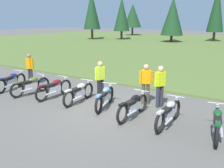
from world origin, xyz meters
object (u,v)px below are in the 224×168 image
Objects in this scene: motorcycle_cream at (79,92)px; rider_with_back_turned at (30,67)px; rider_checking_bike at (100,78)px; motorcycle_navy at (11,81)px; motorcycle_sky_blue at (105,97)px; motorcycle_maroon at (54,88)px; motorcycle_british_green at (217,123)px; motorcycle_silver at (169,113)px; rider_near_row_end at (146,82)px; rider_in_hivis_vest at (160,84)px; motorcycle_olive at (31,85)px; motorcycle_black at (133,106)px.

rider_with_back_turned is at bearing 168.29° from motorcycle_cream.
motorcycle_navy is at bearing -165.11° from rider_checking_bike.
motorcycle_navy and motorcycle_sky_blue have the same top height.
rider_checking_bike is at bearing 63.09° from motorcycle_cream.
motorcycle_maroon is at bearing -151.73° from rider_checking_bike.
motorcycle_cream is 5.52m from motorcycle_british_green.
motorcycle_silver is at bearing -179.55° from motorcycle_british_green.
rider_in_hivis_vest is at bearing -1.55° from rider_near_row_end.
motorcycle_black is at bearing 0.93° from motorcycle_olive.
motorcycle_cream is at bearing -151.34° from rider_near_row_end.
rider_in_hivis_vest and rider_near_row_end have the same top height.
rider_near_row_end reaches higher than motorcycle_cream.
rider_with_back_turned is 6.50m from rider_near_row_end.
rider_in_hivis_vest is (3.05, 1.31, 0.51)m from motorcycle_cream.
motorcycle_british_green is at bearing -2.32° from motorcycle_cream.
motorcycle_olive is 5.94m from rider_in_hivis_vest.
motorcycle_navy is 0.98× the size of motorcycle_black.
rider_with_back_turned is at bearing 88.28° from motorcycle_navy.
rider_with_back_turned is (-6.76, 1.08, 0.51)m from motorcycle_black.
motorcycle_maroon is 1.26× the size of rider_in_hivis_vest.
rider_with_back_turned is (-5.33, 0.77, 0.51)m from motorcycle_sky_blue.
motorcycle_cream is 3.36m from rider_in_hivis_vest.
motorcycle_sky_blue is at bearing -8.19° from rider_with_back_turned.
rider_in_hivis_vest is 2.63m from rider_checking_bike.
motorcycle_maroon is at bearing 178.83° from motorcycle_british_green.
motorcycle_navy is 9.62m from motorcycle_british_green.
rider_in_hivis_vest reaches higher than motorcycle_cream.
rider_checking_bike reaches higher than motorcycle_silver.
motorcycle_british_green is (6.89, -0.14, 0.00)m from motorcycle_maroon.
motorcycle_cream is 1.26× the size of rider_in_hivis_vest.
rider_in_hivis_vest reaches higher than motorcycle_olive.
rider_with_back_turned reaches higher than motorcycle_cream.
rider_with_back_turned reaches higher than motorcycle_silver.
rider_checking_bike is at bearing 153.25° from motorcycle_black.
rider_near_row_end is (-1.60, 1.56, 0.51)m from motorcycle_silver.
motorcycle_british_green is (5.52, -0.22, 0.00)m from motorcycle_cream.
motorcycle_navy is at bearing -179.46° from motorcycle_silver.
motorcycle_navy is 4.11m from motorcycle_cream.
motorcycle_navy is at bearing 179.58° from motorcycle_olive.
motorcycle_sky_blue is 4.26m from motorcycle_british_green.
rider_with_back_turned is at bearing 140.63° from motorcycle_olive.
motorcycle_navy is 1.45m from motorcycle_olive.
motorcycle_cream is at bearing -156.82° from rider_in_hivis_vest.
motorcycle_olive is 1.00× the size of motorcycle_black.
motorcycle_cream and motorcycle_black have the same top height.
motorcycle_cream is 1.00× the size of motorcycle_black.
motorcycle_british_green is (1.50, 0.01, 0.00)m from motorcycle_silver.
motorcycle_maroon is 1.01× the size of motorcycle_british_green.
motorcycle_british_green is 9.65m from rider_with_back_turned.
rider_near_row_end is (3.79, 1.41, 0.51)m from motorcycle_maroon.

